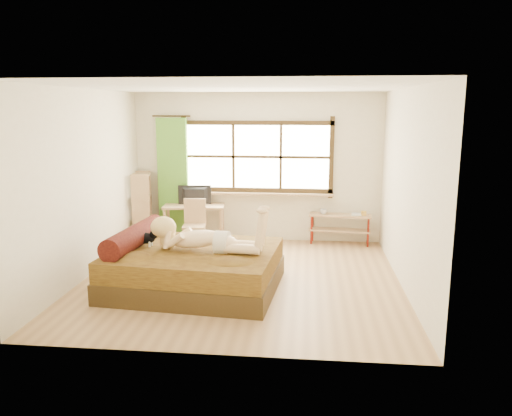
# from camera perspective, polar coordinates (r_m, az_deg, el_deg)

# --- Properties ---
(floor) EXTENTS (4.50, 4.50, 0.00)m
(floor) POSITION_cam_1_polar(r_m,az_deg,el_deg) (7.27, -1.68, -8.12)
(floor) COLOR #9E754C
(floor) RESTS_ON ground
(ceiling) EXTENTS (4.50, 4.50, 0.00)m
(ceiling) POSITION_cam_1_polar(r_m,az_deg,el_deg) (6.86, -1.82, 13.66)
(ceiling) COLOR white
(ceiling) RESTS_ON wall_back
(wall_back) EXTENTS (4.50, 0.00, 4.50)m
(wall_back) POSITION_cam_1_polar(r_m,az_deg,el_deg) (9.15, 0.13, 4.64)
(wall_back) COLOR silver
(wall_back) RESTS_ON floor
(wall_front) EXTENTS (4.50, 0.00, 4.50)m
(wall_front) POSITION_cam_1_polar(r_m,az_deg,el_deg) (4.75, -5.35, -1.77)
(wall_front) COLOR silver
(wall_front) RESTS_ON floor
(wall_left) EXTENTS (0.00, 4.50, 4.50)m
(wall_left) POSITION_cam_1_polar(r_m,az_deg,el_deg) (7.57, -18.90, 2.59)
(wall_left) COLOR silver
(wall_left) RESTS_ON floor
(wall_right) EXTENTS (0.00, 4.50, 4.50)m
(wall_right) POSITION_cam_1_polar(r_m,az_deg,el_deg) (7.00, 16.84, 2.05)
(wall_right) COLOR silver
(wall_right) RESTS_ON floor
(window) EXTENTS (2.80, 0.16, 1.46)m
(window) POSITION_cam_1_polar(r_m,az_deg,el_deg) (9.10, 0.11, 5.61)
(window) COLOR #FFEDBF
(window) RESTS_ON wall_back
(curtain) EXTENTS (0.55, 0.10, 2.20)m
(curtain) POSITION_cam_1_polar(r_m,az_deg,el_deg) (9.34, -9.46, 3.38)
(curtain) COLOR #468825
(curtain) RESTS_ON wall_back
(bed) EXTENTS (2.36, 1.96, 0.84)m
(bed) POSITION_cam_1_polar(r_m,az_deg,el_deg) (6.89, -7.42, -6.70)
(bed) COLOR #30220E
(bed) RESTS_ON floor
(woman) EXTENTS (1.58, 0.58, 0.66)m
(woman) POSITION_cam_1_polar(r_m,az_deg,el_deg) (6.64, -5.94, -2.13)
(woman) COLOR beige
(woman) RESTS_ON bed
(kitten) EXTENTS (0.34, 0.16, 0.26)m
(kitten) POSITION_cam_1_polar(r_m,az_deg,el_deg) (7.05, -12.60, -3.20)
(kitten) COLOR black
(kitten) RESTS_ON bed
(desk) EXTENTS (1.14, 0.62, 0.69)m
(desk) POSITION_cam_1_polar(r_m,az_deg,el_deg) (9.16, -7.09, -0.23)
(desk) COLOR tan
(desk) RESTS_ON floor
(monitor) EXTENTS (0.61, 0.14, 0.35)m
(monitor) POSITION_cam_1_polar(r_m,az_deg,el_deg) (9.16, -7.06, 1.46)
(monitor) COLOR black
(monitor) RESTS_ON desk
(chair) EXTENTS (0.42, 0.42, 0.86)m
(chair) POSITION_cam_1_polar(r_m,az_deg,el_deg) (8.81, -7.03, -1.47)
(chair) COLOR tan
(chair) RESTS_ON floor
(pipe_shelf) EXTENTS (1.12, 0.38, 0.62)m
(pipe_shelf) POSITION_cam_1_polar(r_m,az_deg,el_deg) (9.11, 9.65, -1.62)
(pipe_shelf) COLOR tan
(pipe_shelf) RESTS_ON floor
(cup) EXTENTS (0.13, 0.13, 0.09)m
(cup) POSITION_cam_1_polar(r_m,az_deg,el_deg) (9.05, 7.72, -0.39)
(cup) COLOR gray
(cup) RESTS_ON pipe_shelf
(book) EXTENTS (0.20, 0.26, 0.02)m
(book) POSITION_cam_1_polar(r_m,az_deg,el_deg) (9.09, 10.87, -0.69)
(book) COLOR gray
(book) RESTS_ON pipe_shelf
(bookshelf) EXTENTS (0.43, 0.61, 1.27)m
(bookshelf) POSITION_cam_1_polar(r_m,az_deg,el_deg) (9.35, -12.89, 0.11)
(bookshelf) COLOR tan
(bookshelf) RESTS_ON floor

